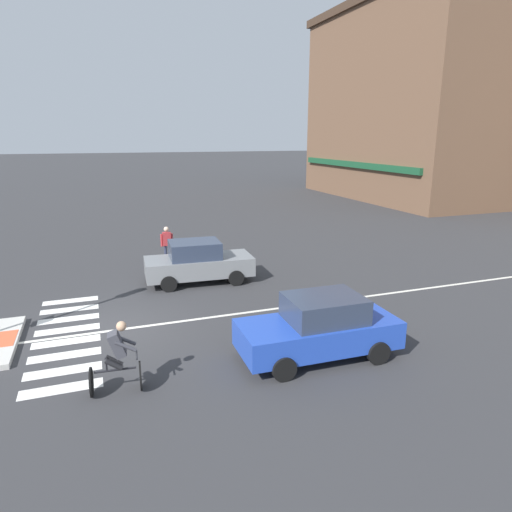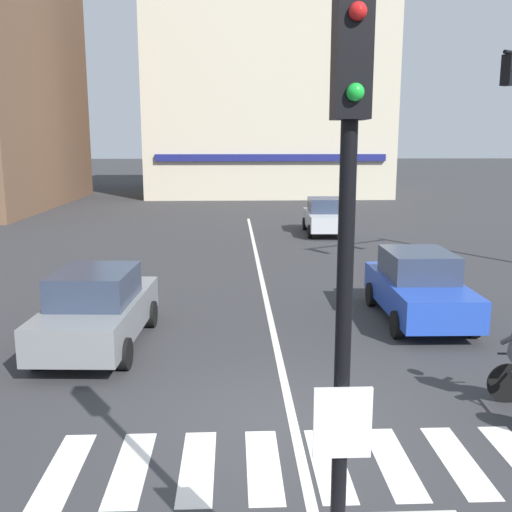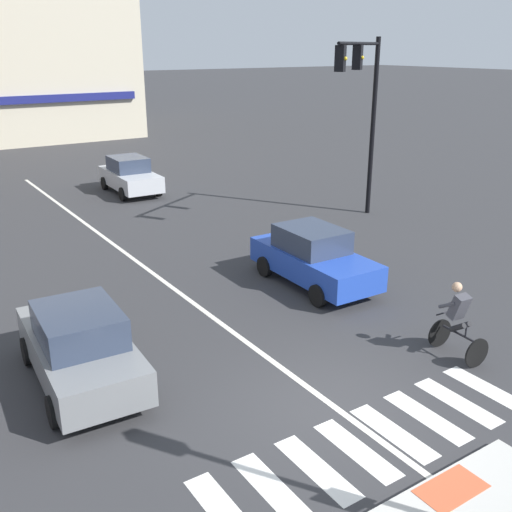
{
  "view_description": "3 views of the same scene",
  "coord_description": "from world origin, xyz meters",
  "px_view_note": "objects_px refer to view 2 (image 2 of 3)",
  "views": [
    {
      "loc": [
        13.12,
        -0.06,
        5.55
      ],
      "look_at": [
        0.36,
        4.52,
        1.95
      ],
      "focal_mm": 31.82,
      "sensor_mm": 36.0,
      "label": 1
    },
    {
      "loc": [
        -0.81,
        -8.03,
        4.14
      ],
      "look_at": [
        -0.26,
        5.46,
        1.5
      ],
      "focal_mm": 40.72,
      "sensor_mm": 36.0,
      "label": 2
    },
    {
      "loc": [
        -6.4,
        -7.11,
        6.43
      ],
      "look_at": [
        1.21,
        4.45,
        1.49
      ],
      "focal_mm": 41.51,
      "sensor_mm": 36.0,
      "label": 3
    }
  ],
  "objects_px": {
    "signal_pole": "(345,282)",
    "car_silver_eastbound_distant": "(325,216)",
    "car_grey_westbound_near": "(98,308)",
    "car_blue_eastbound_mid": "(418,286)"
  },
  "relations": [
    {
      "from": "signal_pole",
      "to": "car_grey_westbound_near",
      "type": "relative_size",
      "value": 1.19
    },
    {
      "from": "signal_pole",
      "to": "car_silver_eastbound_distant",
      "type": "distance_m",
      "value": 22.83
    },
    {
      "from": "signal_pole",
      "to": "car_silver_eastbound_distant",
      "type": "height_order",
      "value": "signal_pole"
    },
    {
      "from": "signal_pole",
      "to": "car_blue_eastbound_mid",
      "type": "height_order",
      "value": "signal_pole"
    },
    {
      "from": "car_silver_eastbound_distant",
      "to": "car_grey_westbound_near",
      "type": "distance_m",
      "value": 16.52
    },
    {
      "from": "car_blue_eastbound_mid",
      "to": "car_grey_westbound_near",
      "type": "bearing_deg",
      "value": -167.69
    },
    {
      "from": "car_grey_westbound_near",
      "to": "car_blue_eastbound_mid",
      "type": "bearing_deg",
      "value": 12.31
    },
    {
      "from": "signal_pole",
      "to": "car_grey_westbound_near",
      "type": "xyz_separation_m",
      "value": [
        -3.58,
        7.51,
        -2.34
      ]
    },
    {
      "from": "car_grey_westbound_near",
      "to": "signal_pole",
      "type": "bearing_deg",
      "value": -64.5
    },
    {
      "from": "signal_pole",
      "to": "car_blue_eastbound_mid",
      "type": "relative_size",
      "value": 1.21
    }
  ]
}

